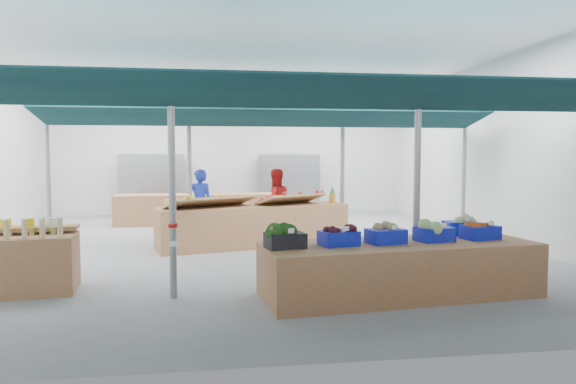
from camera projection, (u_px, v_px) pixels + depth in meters
name	position (u px, v px, depth m)	size (l,w,h in m)	color
floor	(236.00, 246.00, 11.20)	(13.00, 13.00, 0.00)	slate
hall	(233.00, 128.00, 12.43)	(13.00, 13.00, 13.00)	silver
pole_grid	(279.00, 164.00, 9.44)	(10.00, 4.60, 3.00)	gray
awnings	(279.00, 112.00, 9.38)	(9.50, 7.08, 0.30)	#0B2831
back_shelving_left	(152.00, 186.00, 16.71)	(2.00, 0.50, 2.00)	#B23F33
back_shelving_right	(289.00, 185.00, 17.33)	(2.00, 0.50, 2.00)	#B23F33
bottle_shelf	(7.00, 262.00, 7.33)	(1.94, 1.31, 1.10)	brown
veg_counter	(399.00, 269.00, 7.23)	(3.86, 1.29, 0.75)	brown
fruit_counter	(254.00, 226.00, 11.22)	(4.15, 0.99, 0.89)	brown
far_counter	(201.00, 209.00, 14.92)	(4.81, 0.96, 0.87)	brown
crate_stack	(392.00, 256.00, 8.62)	(0.49, 0.34, 0.59)	#111EB9
vendor_left	(200.00, 204.00, 12.12)	(0.61, 0.40, 1.66)	#1C32BA
vendor_right	(275.00, 203.00, 12.36)	(0.81, 0.63, 1.66)	#AF1915
crate_broccoli	(285.00, 236.00, 6.78)	(0.57, 0.46, 0.35)	black
crate_beets	(339.00, 236.00, 6.97)	(0.57, 0.46, 0.29)	#111EB9
crate_celeriac	(386.00, 233.00, 7.14)	(0.57, 0.46, 0.31)	#111EB9
crate_cabbage	(434.00, 230.00, 7.33)	(0.57, 0.46, 0.35)	#111EB9
crate_carrots	(480.00, 231.00, 7.52)	(0.57, 0.46, 0.29)	#111EB9
sparrow	(275.00, 231.00, 6.60)	(0.12, 0.09, 0.11)	brown
pole_ribbon	(173.00, 227.00, 6.39)	(0.12, 0.12, 0.28)	#AD150B
apple_heap_yellow	(210.00, 200.00, 10.71)	(2.00, 1.55, 0.27)	#997247
apple_heap_red	(291.00, 197.00, 11.41)	(1.65, 1.35, 0.27)	#997247
pineapple	(332.00, 195.00, 11.81)	(0.14, 0.14, 0.39)	#8C6019
crate_extra	(461.00, 225.00, 7.98)	(0.51, 0.41, 0.32)	#111EB9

